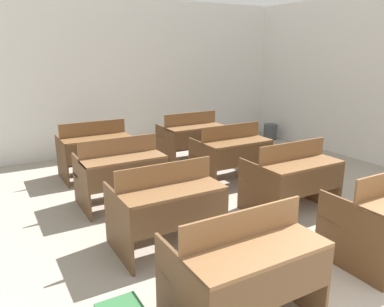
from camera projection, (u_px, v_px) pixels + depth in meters
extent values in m
cube|color=silver|center=(123.00, 77.00, 7.43)|extent=(7.27, 0.06, 2.99)
cube|color=silver|center=(380.00, 140.00, 6.69)|extent=(0.06, 6.49, 0.92)
cube|color=silver|center=(323.00, 73.00, 7.60)|extent=(0.06, 3.62, 1.28)
cube|color=brown|center=(181.00, 301.00, 2.57)|extent=(0.03, 0.78, 0.69)
cube|color=brown|center=(291.00, 260.00, 3.07)|extent=(0.03, 0.78, 0.69)
cube|color=brown|center=(259.00, 252.00, 2.57)|extent=(1.06, 0.39, 0.03)
cube|color=brown|center=(276.00, 287.00, 2.46)|extent=(1.00, 0.02, 0.31)
cube|color=brown|center=(244.00, 224.00, 2.69)|extent=(1.06, 0.02, 0.23)
cube|color=brown|center=(222.00, 255.00, 3.01)|extent=(1.06, 0.27, 0.03)
cube|color=brown|center=(221.00, 284.00, 3.08)|extent=(1.00, 0.04, 0.04)
cube|color=brown|center=(350.00, 238.00, 3.44)|extent=(0.03, 0.78, 0.69)
cube|color=brown|center=(363.00, 209.00, 3.88)|extent=(1.06, 0.27, 0.03)
cube|color=brown|center=(360.00, 232.00, 3.95)|extent=(1.00, 0.04, 0.04)
cube|color=brown|center=(118.00, 226.00, 3.66)|extent=(0.03, 0.78, 0.69)
cube|color=brown|center=(207.00, 205.00, 4.16)|extent=(0.03, 0.78, 0.69)
cube|color=brown|center=(173.00, 192.00, 3.66)|extent=(1.06, 0.39, 0.03)
cube|color=brown|center=(182.00, 214.00, 3.55)|extent=(1.00, 0.02, 0.31)
cube|color=brown|center=(165.00, 174.00, 3.78)|extent=(1.06, 0.02, 0.23)
cube|color=brown|center=(155.00, 201.00, 4.10)|extent=(1.06, 0.27, 0.03)
cube|color=brown|center=(156.00, 223.00, 4.17)|extent=(1.00, 0.04, 0.04)
cube|color=brown|center=(258.00, 192.00, 4.53)|extent=(0.03, 0.78, 0.69)
cube|color=brown|center=(318.00, 178.00, 5.02)|extent=(0.03, 0.78, 0.69)
cube|color=brown|center=(303.00, 164.00, 4.53)|extent=(1.06, 0.39, 0.03)
cube|color=brown|center=(313.00, 182.00, 4.42)|extent=(1.00, 0.02, 0.31)
cube|color=brown|center=(293.00, 151.00, 4.65)|extent=(1.06, 0.02, 0.23)
cube|color=brown|center=(276.00, 174.00, 4.97)|extent=(1.06, 0.27, 0.03)
cube|color=brown|center=(275.00, 193.00, 5.04)|extent=(1.00, 0.04, 0.04)
cube|color=brown|center=(81.00, 186.00, 4.76)|extent=(0.03, 0.78, 0.69)
cube|color=brown|center=(155.00, 173.00, 5.25)|extent=(0.03, 0.78, 0.69)
cube|color=brown|center=(124.00, 159.00, 4.75)|extent=(1.06, 0.39, 0.03)
cube|color=brown|center=(130.00, 176.00, 4.65)|extent=(1.00, 0.02, 0.31)
cube|color=brown|center=(119.00, 146.00, 4.87)|extent=(1.06, 0.02, 0.23)
cube|color=brown|center=(114.00, 169.00, 5.20)|extent=(1.06, 0.27, 0.03)
cube|color=brown|center=(115.00, 187.00, 5.27)|extent=(1.00, 0.04, 0.04)
cube|color=#54381F|center=(202.00, 165.00, 5.62)|extent=(0.03, 0.78, 0.69)
cube|color=#54381F|center=(256.00, 156.00, 6.11)|extent=(0.03, 0.78, 0.69)
cube|color=brown|center=(238.00, 142.00, 5.62)|extent=(1.06, 0.39, 0.03)
cube|color=#54381F|center=(245.00, 156.00, 5.51)|extent=(1.00, 0.02, 0.31)
cube|color=brown|center=(231.00, 132.00, 5.73)|extent=(1.06, 0.02, 0.23)
cube|color=brown|center=(221.00, 152.00, 6.06)|extent=(1.06, 0.27, 0.03)
cube|color=#54381F|center=(221.00, 167.00, 6.13)|extent=(1.00, 0.04, 0.04)
cube|color=brown|center=(62.00, 160.00, 5.86)|extent=(0.03, 0.78, 0.69)
cube|color=brown|center=(125.00, 152.00, 6.35)|extent=(0.03, 0.78, 0.69)
cube|color=brown|center=(97.00, 138.00, 5.85)|extent=(1.06, 0.39, 0.03)
cube|color=brown|center=(101.00, 152.00, 5.75)|extent=(1.00, 0.02, 0.31)
cube|color=brown|center=(93.00, 128.00, 5.97)|extent=(1.06, 0.02, 0.23)
cube|color=brown|center=(90.00, 148.00, 6.30)|extent=(1.06, 0.27, 0.03)
cube|color=brown|center=(91.00, 163.00, 6.37)|extent=(1.00, 0.04, 0.04)
cube|color=brown|center=(165.00, 146.00, 6.70)|extent=(0.03, 0.78, 0.69)
cube|color=brown|center=(214.00, 140.00, 7.19)|extent=(0.03, 0.78, 0.69)
cube|color=brown|center=(196.00, 127.00, 6.70)|extent=(1.06, 0.39, 0.03)
cube|color=brown|center=(201.00, 139.00, 6.59)|extent=(1.00, 0.02, 0.31)
cube|color=brown|center=(191.00, 119.00, 6.81)|extent=(1.06, 0.02, 0.23)
cube|color=brown|center=(184.00, 137.00, 7.14)|extent=(1.06, 0.27, 0.03)
cube|color=brown|center=(184.00, 150.00, 7.21)|extent=(1.00, 0.04, 0.04)
cylinder|color=#474C51|center=(270.00, 132.00, 8.71)|extent=(0.31, 0.31, 0.35)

